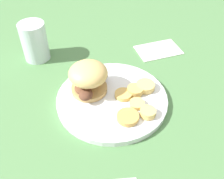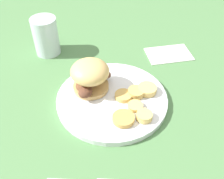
% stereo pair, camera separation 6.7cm
% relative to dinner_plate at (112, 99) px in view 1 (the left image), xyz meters
% --- Properties ---
extents(ground_plane, '(4.00, 4.00, 0.00)m').
position_rel_dinner_plate_xyz_m(ground_plane, '(0.00, 0.00, -0.01)').
color(ground_plane, '#4C7A47').
extents(dinner_plate, '(0.29, 0.29, 0.02)m').
position_rel_dinner_plate_xyz_m(dinner_plate, '(0.00, 0.00, 0.00)').
color(dinner_plate, white).
rests_on(dinner_plate, ground_plane).
extents(sandwich, '(0.12, 0.11, 0.08)m').
position_rel_dinner_plate_xyz_m(sandwich, '(-0.04, 0.05, 0.05)').
color(sandwich, tan).
rests_on(sandwich, dinner_plate).
extents(potato_round_0, '(0.04, 0.04, 0.01)m').
position_rel_dinner_plate_xyz_m(potato_round_0, '(0.03, -0.06, 0.01)').
color(potato_round_0, '#DBB766').
rests_on(potato_round_0, dinner_plate).
extents(potato_round_1, '(0.05, 0.05, 0.01)m').
position_rel_dinner_plate_xyz_m(potato_round_1, '(0.02, -0.02, 0.01)').
color(potato_round_1, tan).
rests_on(potato_round_1, dinner_plate).
extents(potato_round_2, '(0.05, 0.05, 0.02)m').
position_rel_dinner_plate_xyz_m(potato_round_2, '(0.09, -0.03, 0.02)').
color(potato_round_2, '#DBB766').
rests_on(potato_round_2, dinner_plate).
extents(potato_round_3, '(0.05, 0.05, 0.01)m').
position_rel_dinner_plate_xyz_m(potato_round_3, '(-0.01, -0.08, 0.01)').
color(potato_round_3, tan).
rests_on(potato_round_3, dinner_plate).
extents(potato_round_4, '(0.04, 0.04, 0.02)m').
position_rel_dinner_plate_xyz_m(potato_round_4, '(0.06, -0.02, 0.02)').
color(potato_round_4, tan).
rests_on(potato_round_4, dinner_plate).
extents(potato_round_5, '(0.04, 0.04, 0.02)m').
position_rel_dinner_plate_xyz_m(potato_round_5, '(0.03, -0.10, 0.02)').
color(potato_round_5, '#DBB766').
rests_on(potato_round_5, dinner_plate).
extents(drinking_glass, '(0.08, 0.08, 0.12)m').
position_rel_dinner_plate_xyz_m(drinking_glass, '(-0.08, 0.30, 0.05)').
color(drinking_glass, silver).
rests_on(drinking_glass, ground_plane).
extents(napkin, '(0.16, 0.13, 0.01)m').
position_rel_dinner_plate_xyz_m(napkin, '(0.26, 0.10, -0.01)').
color(napkin, white).
rests_on(napkin, ground_plane).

